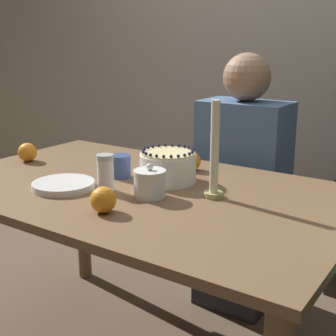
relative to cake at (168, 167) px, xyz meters
name	(u,v)px	position (x,y,z in m)	size (l,w,h in m)	color
wall_behind	(287,33)	(-0.05, 1.29, 0.49)	(8.00, 0.05, 2.60)	#ADA393
dining_table	(139,215)	(-0.05, -0.11, -0.17)	(1.52, 0.92, 0.75)	brown
cake	(168,167)	(0.00, 0.00, 0.00)	(0.21, 0.21, 0.13)	white
sugar_bowl	(150,183)	(0.05, -0.18, -0.01)	(0.11, 0.11, 0.12)	white
sugar_shaker	(105,173)	(-0.12, -0.21, 0.01)	(0.06, 0.06, 0.13)	white
plate_stack	(63,185)	(-0.26, -0.28, -0.05)	(0.22, 0.22, 0.02)	white
candle	(214,158)	(0.23, -0.06, 0.08)	(0.06, 0.06, 0.33)	tan
cup	(120,166)	(-0.18, -0.05, -0.01)	(0.08, 0.08, 0.09)	#384C7F
orange_fruit_0	(27,152)	(-0.68, -0.09, -0.02)	(0.08, 0.08, 0.08)	orange
orange_fruit_1	(192,161)	(-0.01, 0.19, -0.02)	(0.08, 0.08, 0.08)	orange
orange_fruit_2	(103,200)	(0.02, -0.38, -0.02)	(0.08, 0.08, 0.08)	orange
person_man_blue_shirt	(242,199)	(0.05, 0.55, -0.28)	(0.40, 0.34, 1.21)	#2D2D38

